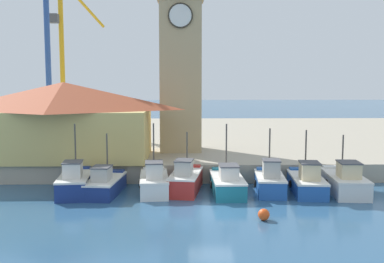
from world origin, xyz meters
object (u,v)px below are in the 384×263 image
fishing_boat_mid_left (186,180)px  fishing_boat_left_outer (105,184)px  port_crane_far (48,64)px  fishing_boat_mid_right (270,181)px  dock_worker_near_tower (108,152)px  mooring_buoy (264,215)px  fishing_boat_left_inner (154,181)px  fishing_boat_right_outer (345,181)px  fishing_boat_right_inner (307,182)px  fishing_boat_center (227,183)px  fishing_boat_far_left (75,182)px  clock_tower (181,55)px  port_crane_near (65,78)px  warehouse_left (64,120)px

fishing_boat_mid_left → fishing_boat_left_outer: bearing=-174.1°
fishing_boat_mid_left → port_crane_far: 23.61m
fishing_boat_mid_right → dock_worker_near_tower: 11.69m
mooring_buoy → fishing_boat_mid_left: bearing=123.0°
fishing_boat_left_inner → fishing_boat_right_outer: (12.36, -0.37, 0.02)m
fishing_boat_right_outer → mooring_buoy: bearing=-138.0°
fishing_boat_mid_right → fishing_boat_right_inner: 2.41m
mooring_buoy → fishing_boat_left_outer: bearing=148.4°
fishing_boat_center → port_crane_far: port_crane_far is taller
fishing_boat_far_left → clock_tower: clock_tower is taller
fishing_boat_left_outer → fishing_boat_right_outer: 15.48m
port_crane_far → fishing_boat_mid_left: bearing=-51.5°
fishing_boat_far_left → fishing_boat_center: size_ratio=0.99×
fishing_boat_left_inner → fishing_boat_right_outer: 12.37m
fishing_boat_far_left → clock_tower: bearing=55.1°
fishing_boat_center → fishing_boat_right_outer: (7.63, -0.04, 0.05)m
port_crane_near → dock_worker_near_tower: size_ratio=10.99×
fishing_boat_mid_right → fishing_boat_right_inner: fishing_boat_mid_right is taller
fishing_boat_right_outer → fishing_boat_mid_left: bearing=176.9°
warehouse_left → mooring_buoy: bearing=-41.3°
fishing_boat_mid_left → port_crane_near: bearing=119.7°
clock_tower → mooring_buoy: (4.38, -15.49, -9.14)m
fishing_boat_mid_left → dock_worker_near_tower: fishing_boat_mid_left is taller
fishing_boat_left_inner → port_crane_far: size_ratio=0.26×
fishing_boat_left_inner → fishing_boat_far_left: bearing=-177.3°
fishing_boat_far_left → port_crane_near: bearing=105.5°
port_crane_far → fishing_boat_center: bearing=-47.3°
fishing_boat_mid_left → fishing_boat_mid_right: size_ratio=1.11×
fishing_boat_mid_left → mooring_buoy: fishing_boat_mid_left is taller
fishing_boat_right_inner → fishing_boat_center: bearing=-179.2°
clock_tower → fishing_boat_far_left: bearing=-124.9°
fishing_boat_left_inner → port_crane_near: port_crane_near is taller
fishing_boat_right_outer → port_crane_far: (-24.11, 17.90, 8.15)m
fishing_boat_far_left → fishing_boat_left_inner: size_ratio=1.00×
fishing_boat_left_outer → port_crane_near: size_ratio=0.26×
warehouse_left → port_crane_near: port_crane_near is taller
fishing_boat_right_inner → mooring_buoy: fishing_boat_right_inner is taller
port_crane_near → mooring_buoy: 36.47m
fishing_boat_far_left → fishing_boat_mid_left: (7.13, 0.42, 0.01)m
fishing_boat_left_inner → port_crane_far: 22.63m
fishing_boat_far_left → fishing_boat_left_outer: size_ratio=1.05×
fishing_boat_mid_right → port_crane_far: bearing=137.3°
clock_tower → fishing_boat_center: bearing=-72.9°
fishing_boat_center → warehouse_left: warehouse_left is taller
fishing_boat_left_inner → warehouse_left: (-7.16, 5.61, 3.56)m
port_crane_near → port_crane_far: size_ratio=0.95×
fishing_boat_left_outer → warehouse_left: warehouse_left is taller
fishing_boat_right_inner → fishing_boat_right_outer: bearing=-2.8°
fishing_boat_left_outer → fishing_boat_left_inner: fishing_boat_left_inner is taller
fishing_boat_left_inner → mooring_buoy: size_ratio=7.98×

